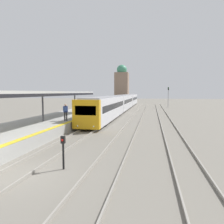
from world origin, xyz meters
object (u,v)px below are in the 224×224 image
object	(u,v)px
train_near	(123,102)
signal_post_near	(63,149)
person_on_platform	(65,111)
signal_mast_far	(168,95)

from	to	relation	value
train_near	signal_post_near	size ratio (longest dim) A/B	31.67
person_on_platform	train_near	world-z (taller)	train_near
train_near	signal_mast_far	xyz separation A→B (m)	(9.90, 9.59, 1.36)
signal_mast_far	person_on_platform	bearing A→B (deg)	-109.62
signal_mast_far	train_near	bearing A→B (deg)	-135.90
person_on_platform	signal_post_near	xyz separation A→B (m)	(4.24, -10.61, -0.86)
person_on_platform	signal_post_near	size ratio (longest dim) A/B	1.02
train_near	signal_mast_far	distance (m)	13.85
signal_post_near	signal_mast_far	world-z (taller)	signal_mast_far
person_on_platform	signal_post_near	world-z (taller)	person_on_platform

